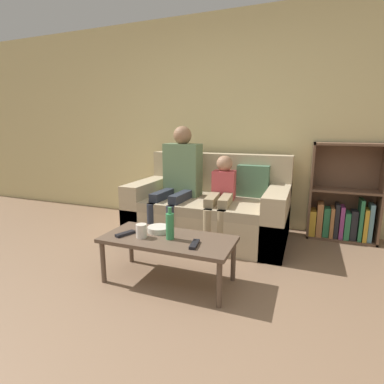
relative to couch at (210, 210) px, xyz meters
The scene contains 12 objects.
ground_plane 1.93m from the couch, 86.73° to the right, with size 22.00×22.00×0.00m, color #84664C.
wall_back 1.17m from the couch, 79.75° to the left, with size 12.00×0.06×2.60m.
couch is the anchor object (origin of this frame).
bookshelf 1.48m from the couch, 17.53° to the left, with size 0.72×0.28×1.08m.
coffee_table 1.16m from the couch, 89.21° to the right, with size 1.05×0.49×0.38m.
person_adult 0.55m from the couch, 166.00° to the right, with size 0.43×0.69×1.26m.
person_child 0.34m from the couch, 43.38° to the right, with size 0.30×0.69×0.94m.
cup_near 1.25m from the couch, 98.54° to the right, with size 0.09×0.09×0.11m.
tv_remote_0 1.27m from the couch, 77.61° to the right, with size 0.07×0.18×0.02m.
tv_remote_1 1.28m from the couch, 105.27° to the right, with size 0.11×0.18×0.02m.
snack_bowl 1.07m from the couch, 96.31° to the right, with size 0.19×0.19×0.05m.
bottle 1.19m from the couch, 87.84° to the right, with size 0.06×0.06×0.26m.
Camera 1 is at (0.90, -1.28, 1.23)m, focal length 28.00 mm.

